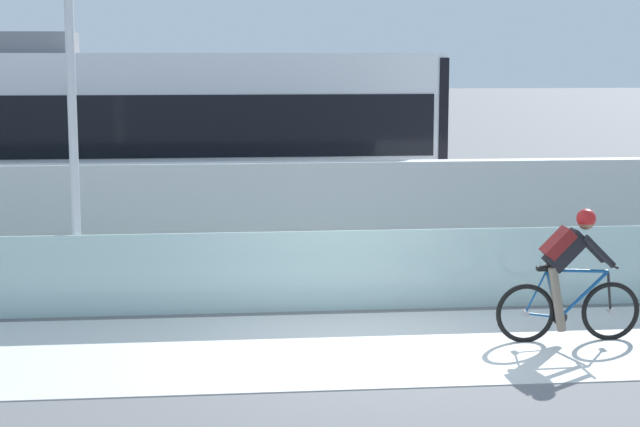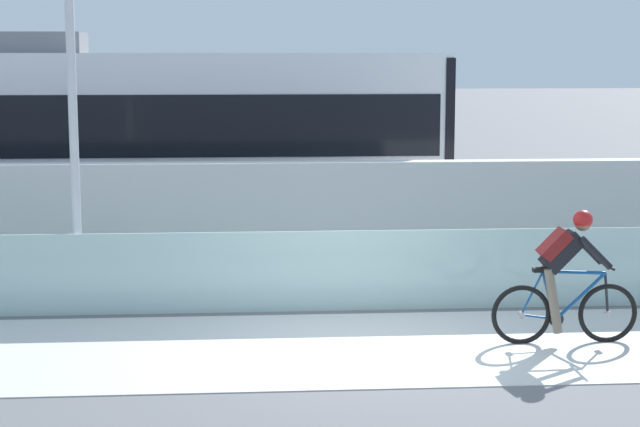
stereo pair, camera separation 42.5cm
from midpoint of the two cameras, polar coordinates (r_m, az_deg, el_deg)
name	(u,v)px [view 1 (the left image)]	position (r m, az deg, el deg)	size (l,w,h in m)	color
ground_plane	(367,347)	(12.50, 1.56, -7.25)	(200.00, 200.00, 0.00)	slate
bike_path_deck	(367,347)	(12.50, 1.56, -7.22)	(32.00, 3.20, 0.01)	silver
glass_parapet	(347,271)	(14.16, 0.60, -3.11)	(32.00, 0.05, 1.09)	silver
concrete_barrier_wall	(332,222)	(15.85, -0.14, -0.48)	(32.00, 0.36, 1.84)	silver
tram_rail_near	(315,252)	(18.44, -0.91, -2.09)	(32.00, 0.08, 0.01)	#595654
tram_rail_far	(308,238)	(19.85, -1.27, -1.33)	(32.00, 0.08, 0.01)	#595654
tram	(123,143)	(18.92, -11.26, 3.79)	(11.06, 2.54, 3.81)	silver
cyclist_on_bike	(569,276)	(12.84, 12.40, -3.35)	(1.77, 0.58, 1.61)	black
lamp_post_antenna	(71,64)	(14.22, -14.20, 7.84)	(0.28, 0.28, 5.20)	gray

